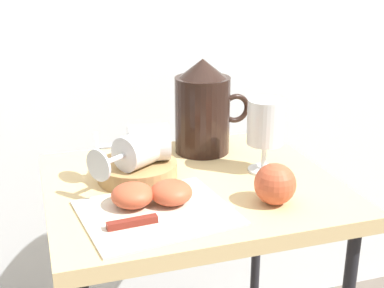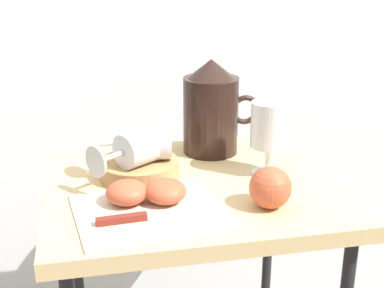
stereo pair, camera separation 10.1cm
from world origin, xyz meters
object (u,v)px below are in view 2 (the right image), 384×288
(apple_half_left, at_px, (127,192))
(apple_half_right, at_px, (166,191))
(wine_glass_tipped_far, at_px, (148,142))
(basket_tray, at_px, (139,169))
(pitcher, at_px, (211,115))
(wine_glass_upright, at_px, (269,129))
(knife, at_px, (143,217))
(wine_glass_tipped_near, at_px, (137,148))
(apple_whole, at_px, (270,188))
(table, at_px, (192,215))

(apple_half_left, relative_size, apple_half_right, 1.00)
(wine_glass_tipped_far, bearing_deg, apple_half_left, -113.42)
(basket_tray, distance_m, apple_half_right, 0.14)
(pitcher, relative_size, wine_glass_upright, 1.39)
(basket_tray, bearing_deg, pitcher, 32.52)
(apple_half_right, xyz_separation_m, knife, (-0.05, -0.06, -0.02))
(wine_glass_tipped_near, height_order, apple_whole, wine_glass_tipped_near)
(pitcher, distance_m, wine_glass_tipped_far, 0.19)
(wine_glass_tipped_far, bearing_deg, wine_glass_tipped_near, -133.09)
(wine_glass_tipped_far, height_order, knife, wine_glass_tipped_far)
(wine_glass_tipped_near, bearing_deg, pitcher, 36.85)
(wine_glass_tipped_near, distance_m, wine_glass_tipped_far, 0.04)
(basket_tray, xyz_separation_m, wine_glass_tipped_near, (-0.00, -0.02, 0.05))
(basket_tray, bearing_deg, knife, -94.16)
(wine_glass_upright, xyz_separation_m, apple_whole, (-0.05, -0.14, -0.06))
(table, bearing_deg, basket_tray, 153.94)
(table, height_order, wine_glass_tipped_far, wine_glass_tipped_far)
(pitcher, relative_size, wine_glass_tipped_far, 1.43)
(wine_glass_tipped_near, relative_size, knife, 0.70)
(apple_half_left, bearing_deg, table, 29.31)
(apple_half_left, bearing_deg, wine_glass_tipped_far, 66.58)
(knife, bearing_deg, basket_tray, 85.84)
(wine_glass_tipped_far, relative_size, knife, 0.66)
(table, relative_size, wine_glass_upright, 4.72)
(basket_tray, relative_size, apple_half_right, 2.10)
(wine_glass_tipped_near, bearing_deg, basket_tray, 80.75)
(apple_half_left, relative_size, knife, 0.34)
(table, distance_m, apple_whole, 0.21)
(pitcher, distance_m, apple_half_left, 0.32)
(apple_half_right, height_order, apple_whole, apple_whole)
(apple_half_left, bearing_deg, pitcher, 48.28)
(table, xyz_separation_m, apple_whole, (0.11, -0.13, 0.11))
(knife, bearing_deg, wine_glass_tipped_near, 86.52)
(basket_tray, xyz_separation_m, knife, (-0.01, -0.19, -0.01))
(wine_glass_upright, xyz_separation_m, wine_glass_tipped_near, (-0.26, 0.02, -0.03))
(wine_glass_tipped_far, relative_size, apple_half_right, 1.96)
(wine_glass_upright, height_order, apple_half_right, wine_glass_upright)
(apple_half_left, height_order, knife, apple_half_left)
(wine_glass_tipped_near, xyz_separation_m, wine_glass_tipped_far, (0.02, 0.03, 0.00))
(wine_glass_tipped_near, height_order, apple_half_left, wine_glass_tipped_near)
(wine_glass_tipped_near, bearing_deg, wine_glass_upright, -3.54)
(wine_glass_upright, relative_size, apple_half_left, 2.01)
(basket_tray, xyz_separation_m, apple_whole, (0.21, -0.18, 0.02))
(apple_whole, xyz_separation_m, knife, (-0.23, -0.01, -0.03))
(basket_tray, distance_m, knife, 0.19)
(apple_whole, bearing_deg, table, 130.36)
(apple_half_right, height_order, knife, apple_half_right)
(pitcher, xyz_separation_m, knife, (-0.19, -0.30, -0.08))
(apple_half_left, distance_m, apple_whole, 0.25)
(apple_half_right, bearing_deg, wine_glass_tipped_far, 95.49)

